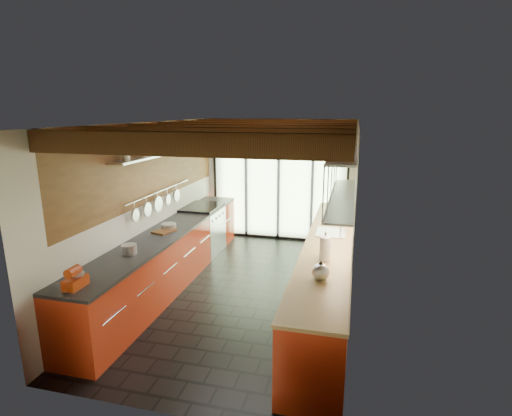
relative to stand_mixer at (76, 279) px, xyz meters
name	(u,v)px	position (x,y,z in m)	size (l,w,h in m)	color
ground	(246,290)	(1.27, 2.24, -1.02)	(5.50, 5.50, 0.00)	black
room_shell	(245,188)	(1.27, 2.24, 0.64)	(5.50, 5.50, 5.50)	silver
ceiling_beams	(251,131)	(1.27, 2.62, 1.45)	(3.14, 5.06, 4.90)	#593316
glass_door	(279,164)	(1.27, 4.94, 0.64)	(2.95, 0.10, 2.90)	#C6EAAD
left_counter	(170,256)	(-0.01, 2.24, -0.56)	(0.68, 5.00, 0.92)	#B52E14
range_stove	(203,230)	(-0.01, 3.69, -0.55)	(0.66, 0.90, 0.97)	silver
right_counter	(328,270)	(2.54, 2.24, -0.56)	(0.68, 5.00, 0.92)	#B52E14
sink_assembly	(332,231)	(2.56, 2.64, -0.06)	(0.45, 0.52, 0.43)	silver
upper_cabinets_right	(344,175)	(2.70, 2.54, 0.83)	(0.34, 3.00, 3.00)	silver
left_wall_fixtures	(160,170)	(-0.20, 2.43, 0.83)	(0.28, 2.60, 0.96)	silver
stand_mixer	(76,279)	(0.00, 0.00, 0.00)	(0.16, 0.27, 0.24)	#B7370E
pot_large	(129,249)	(0.00, 1.06, -0.03)	(0.20, 0.20, 0.13)	silver
pot_small	(169,226)	(0.00, 2.23, -0.05)	(0.24, 0.24, 0.09)	silver
cutting_board	(164,231)	(0.00, 2.07, -0.08)	(0.25, 0.35, 0.03)	brown
kettle	(321,271)	(2.54, 0.84, 0.01)	(0.26, 0.28, 0.23)	silver
paper_towel	(325,249)	(2.54, 1.45, 0.06)	(0.14, 0.14, 0.37)	white
soap_bottle	(326,249)	(2.54, 1.58, 0.01)	(0.09, 0.10, 0.21)	silver
bowl	(336,210)	(2.54, 4.05, -0.07)	(0.23, 0.23, 0.06)	silver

